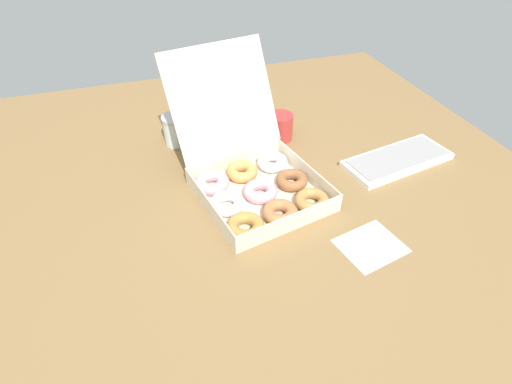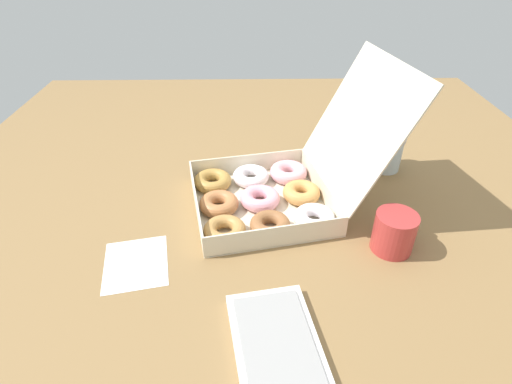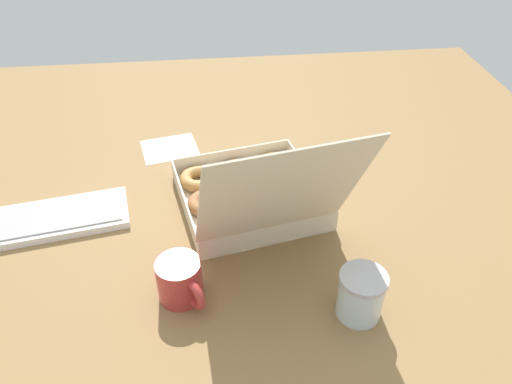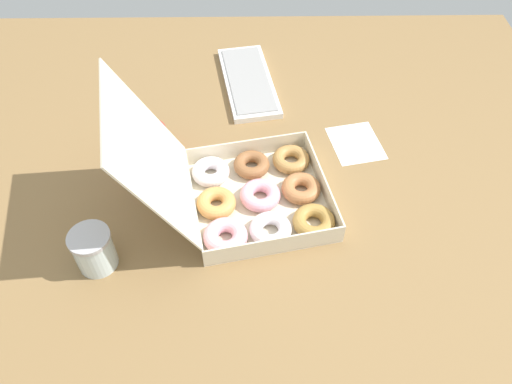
{
  "view_description": "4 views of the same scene",
  "coord_description": "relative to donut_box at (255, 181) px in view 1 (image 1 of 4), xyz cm",
  "views": [
    {
      "loc": [
        -23.96,
        -82.96,
        72.84
      ],
      "look_at": [
        2.31,
        -2.48,
        3.31
      ],
      "focal_mm": 28.0,
      "sensor_mm": 36.0,
      "label": 1
    },
    {
      "loc": [
        84.13,
        -3.63,
        59.15
      ],
      "look_at": [
        5.38,
        -2.12,
        4.84
      ],
      "focal_mm": 28.0,
      "sensor_mm": 36.0,
      "label": 2
    },
    {
      "loc": [
        12.84,
        93.56,
        76.72
      ],
      "look_at": [
        2.53,
        0.16,
        3.83
      ],
      "focal_mm": 35.0,
      "sensor_mm": 36.0,
      "label": 3
    },
    {
      "loc": [
        -74.0,
        0.98,
        93.18
      ],
      "look_at": [
        4.18,
        -0.1,
        3.17
      ],
      "focal_mm": 35.0,
      "sensor_mm": 36.0,
      "label": 4
    }
  ],
  "objects": [
    {
      "name": "paper_napkin",
      "position": [
        20.85,
        -28.87,
        -3.76
      ],
      "size": [
        17.3,
        15.53,
        0.15
      ],
      "primitive_type": "cube",
      "rotation": [
        0.0,
        0.0,
        0.2
      ],
      "color": "white",
      "rests_on": "ground_plane"
    },
    {
      "name": "glass_jar",
      "position": [
        -16.44,
        33.25,
        1.16
      ],
      "size": [
        8.97,
        8.97,
        9.89
      ],
      "color": "silver",
      "rests_on": "ground_plane"
    },
    {
      "name": "ground_plane",
      "position": [
        -3.2,
        -1.47,
        -4.83
      ],
      "size": [
        180.0,
        180.0,
        2.0
      ],
      "primitive_type": "cube",
      "color": "olive"
    },
    {
      "name": "keyboard",
      "position": [
        47.36,
        0.12,
        -2.77
      ],
      "size": [
        36.85,
        19.67,
        2.2
      ],
      "color": "white",
      "rests_on": "ground_plane"
    },
    {
      "name": "donut_box",
      "position": [
        0.0,
        0.0,
        0.0
      ],
      "size": [
        40.45,
        52.05,
        34.19
      ],
      "color": "beige",
      "rests_on": "ground_plane"
    },
    {
      "name": "coffee_mug",
      "position": [
        16.88,
        25.61,
        0.71
      ],
      "size": [
        9.54,
        11.46,
        8.85
      ],
      "color": "#B43432",
      "rests_on": "ground_plane"
    }
  ]
}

